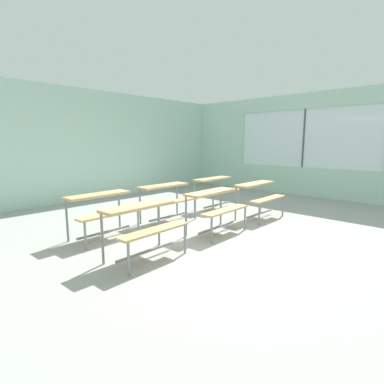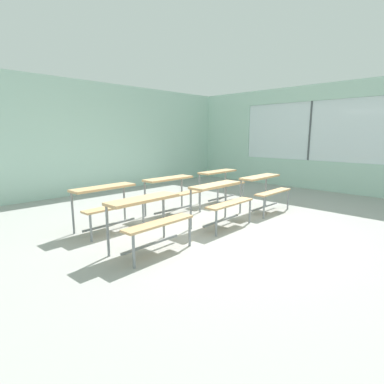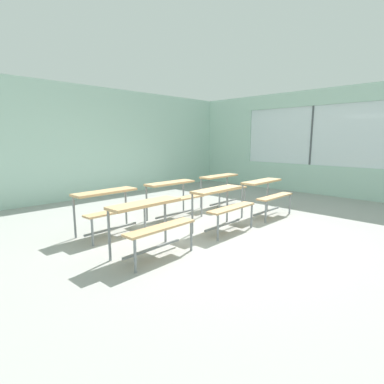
{
  "view_description": "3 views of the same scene",
  "coord_description": "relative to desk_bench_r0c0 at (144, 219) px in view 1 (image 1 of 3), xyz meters",
  "views": [
    {
      "loc": [
        -3.8,
        -3.3,
        1.6
      ],
      "look_at": [
        0.19,
        0.5,
        0.68
      ],
      "focal_mm": 28.0,
      "sensor_mm": 36.0,
      "label": 1
    },
    {
      "loc": [
        -3.8,
        -3.3,
        1.6
      ],
      "look_at": [
        0.66,
        1.09,
        0.4
      ],
      "focal_mm": 28.0,
      "sensor_mm": 36.0,
      "label": 2
    },
    {
      "loc": [
        -3.8,
        -3.3,
        1.6
      ],
      "look_at": [
        0.4,
        0.88,
        0.55
      ],
      "focal_mm": 28.0,
      "sensor_mm": 36.0,
      "label": 3
    }
  ],
  "objects": [
    {
      "name": "desk_bench_r0c2",
      "position": [
        3.05,
        0.04,
        0.0
      ],
      "size": [
        1.11,
        0.6,
        0.74
      ],
      "rotation": [
        0.0,
        0.0,
        0.01
      ],
      "color": "tan",
      "rests_on": "ground"
    },
    {
      "name": "desk_bench_r1c1",
      "position": [
        1.54,
        1.24,
        0.0
      ],
      "size": [
        1.1,
        0.59,
        0.74
      ],
      "rotation": [
        0.0,
        0.0,
        0.0
      ],
      "color": "tan",
      "rests_on": "ground"
    },
    {
      "name": "ground",
      "position": [
        1.38,
        0.09,
        -0.59
      ],
      "size": [
        10.0,
        9.0,
        0.05
      ],
      "primitive_type": "cube",
      "color": "#9E9E99"
    },
    {
      "name": "desk_bench_r0c0",
      "position": [
        0.0,
        0.0,
        0.0
      ],
      "size": [
        1.12,
        0.64,
        0.74
      ],
      "rotation": [
        0.0,
        0.0,
        0.04
      ],
      "color": "tan",
      "rests_on": "ground"
    },
    {
      "name": "desk_bench_r1c0",
      "position": [
        0.08,
        1.23,
        0.0
      ],
      "size": [
        1.12,
        0.64,
        0.74
      ],
      "rotation": [
        0.0,
        0.0,
        0.04
      ],
      "color": "tan",
      "rests_on": "ground"
    },
    {
      "name": "wall_back",
      "position": [
        1.38,
        4.59,
        0.94
      ],
      "size": [
        10.0,
        0.12,
        3.0
      ],
      "primitive_type": "cube",
      "color": "silver",
      "rests_on": "ground"
    },
    {
      "name": "desk_bench_r0c1",
      "position": [
        1.6,
        0.04,
        0.0
      ],
      "size": [
        1.12,
        0.63,
        0.74
      ],
      "rotation": [
        0.0,
        0.0,
        0.04
      ],
      "color": "tan",
      "rests_on": "ground"
    },
    {
      "name": "desk_bench_r1c2",
      "position": [
        3.12,
        1.26,
        0.0
      ],
      "size": [
        1.11,
        0.61,
        0.74
      ],
      "rotation": [
        0.0,
        0.0,
        0.02
      ],
      "color": "tan",
      "rests_on": "ground"
    },
    {
      "name": "wall_right",
      "position": [
        6.38,
        -0.04,
        0.88
      ],
      "size": [
        0.12,
        9.0,
        3.0
      ],
      "color": "silver",
      "rests_on": "ground"
    }
  ]
}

